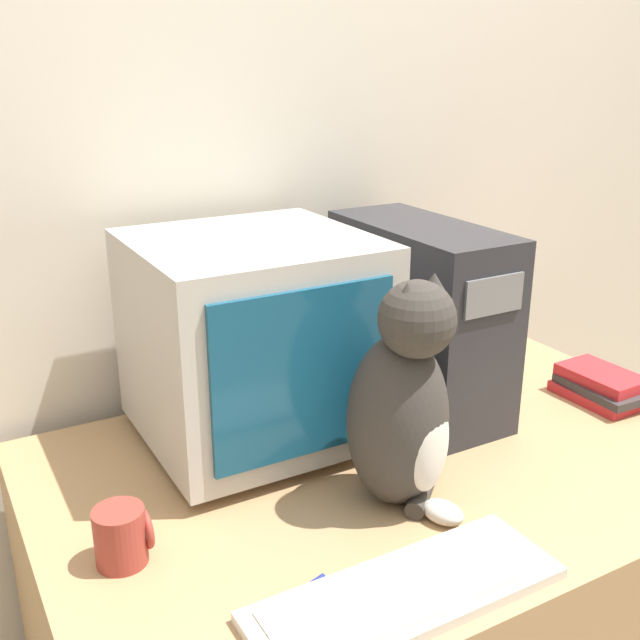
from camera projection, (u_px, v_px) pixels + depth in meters
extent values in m
cube|color=beige|center=(280.00, 170.00, 1.74)|extent=(7.00, 0.05, 2.50)
cube|color=tan|center=(394.00, 610.00, 1.61)|extent=(1.39, 0.90, 0.75)
cube|color=#BCB7AD|center=(256.00, 431.00, 1.55)|extent=(0.31, 0.26, 0.02)
cube|color=#BCB7AD|center=(253.00, 336.00, 1.48)|extent=(0.44, 0.43, 0.40)
cube|color=navy|center=(305.00, 374.00, 1.30)|extent=(0.35, 0.01, 0.31)
cube|color=#28282D|center=(419.00, 317.00, 1.64)|extent=(0.20, 0.45, 0.41)
cube|color=slate|center=(494.00, 296.00, 1.41)|extent=(0.14, 0.01, 0.07)
cube|color=silver|center=(406.00, 594.00, 1.09)|extent=(0.48, 0.16, 0.02)
cube|color=beige|center=(406.00, 588.00, 1.08)|extent=(0.43, 0.13, 0.00)
ellipsoid|color=#38332D|center=(397.00, 420.00, 1.29)|extent=(0.22, 0.22, 0.31)
ellipsoid|color=beige|center=(429.00, 445.00, 1.25)|extent=(0.11, 0.08, 0.17)
sphere|color=#38332D|center=(417.00, 319.00, 1.20)|extent=(0.16, 0.16, 0.13)
cone|color=#38332D|center=(407.00, 293.00, 1.17)|extent=(0.04, 0.04, 0.03)
cone|color=#38332D|center=(434.00, 283.00, 1.22)|extent=(0.04, 0.04, 0.03)
ellipsoid|color=beige|center=(443.00, 512.00, 1.27)|extent=(0.07, 0.09, 0.04)
cylinder|color=#38332D|center=(428.00, 477.00, 1.38)|extent=(0.20, 0.18, 0.03)
cube|color=red|center=(598.00, 394.00, 1.72)|extent=(0.13, 0.19, 0.02)
cube|color=#383333|center=(604.00, 387.00, 1.71)|extent=(0.14, 0.20, 0.02)
cube|color=red|center=(602.00, 376.00, 1.71)|extent=(0.12, 0.19, 0.03)
cylinder|color=navy|center=(290.00, 599.00, 1.09)|extent=(0.14, 0.05, 0.01)
cylinder|color=#9E382D|center=(120.00, 536.00, 1.16)|extent=(0.08, 0.08, 0.09)
torus|color=#9E382D|center=(146.00, 529.00, 1.18)|extent=(0.01, 0.06, 0.06)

